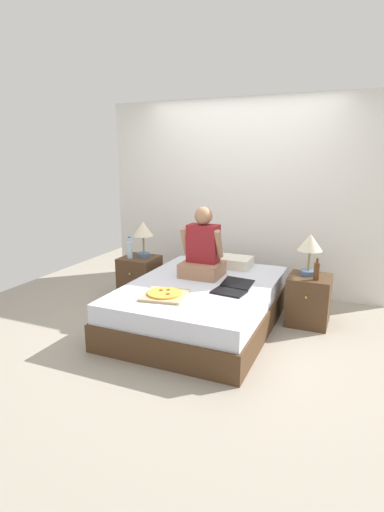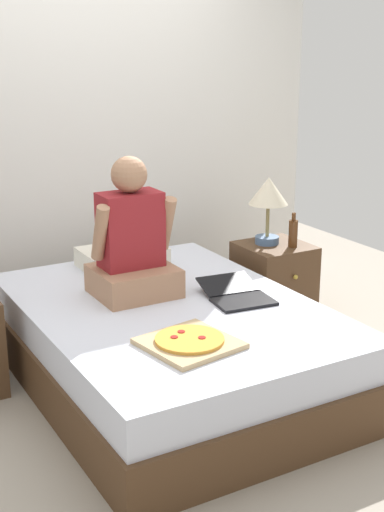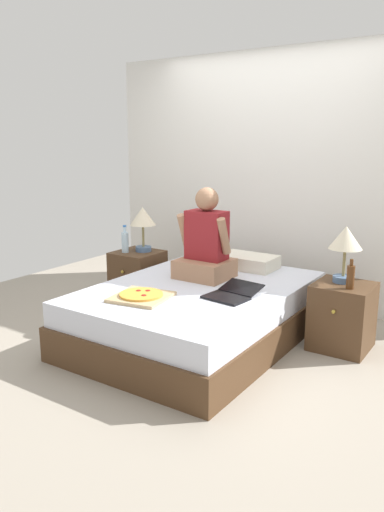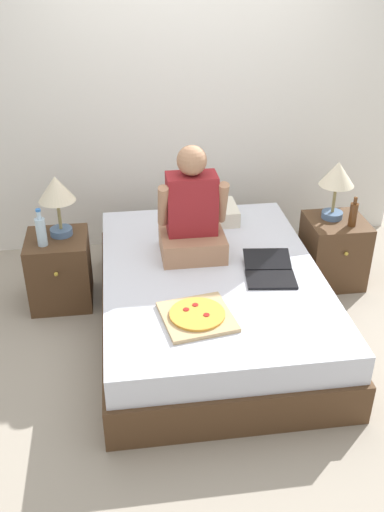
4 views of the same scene
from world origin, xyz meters
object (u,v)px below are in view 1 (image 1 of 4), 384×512
person_seated (203,251)px  nightstand_right (308,300)px  water_bottle (130,250)px  laptop (232,289)px  nightstand_left (140,277)px  lamp_on_left_nightstand (143,231)px  lamp_on_right_nightstand (310,245)px  pizza_box (165,295)px  beer_bottle (317,271)px  bed (202,304)px

person_seated → nightstand_right: bearing=10.9°
water_bottle → laptop: bearing=-18.6°
nightstand_left → lamp_on_left_nightstand: (0.04, 0.05, 0.59)m
nightstand_left → lamp_on_right_nightstand: lamp_on_right_nightstand is taller
nightstand_right → pizza_box: 1.60m
lamp_on_right_nightstand → water_bottle: bearing=-176.3°
lamp_on_right_nightstand → beer_bottle: bearing=-56.3°
laptop → lamp_on_left_nightstand: bearing=155.0°
lamp_on_left_nightstand → nightstand_left: bearing=-128.6°
lamp_on_right_nightstand → laptop: 0.99m
lamp_on_left_nightstand → beer_bottle: 2.15m
pizza_box → person_seated: bearing=84.3°
nightstand_left → beer_bottle: (2.17, -0.10, 0.36)m
bed → nightstand_right: 1.16m
bed → nightstand_left: bearing=155.4°
nightstand_right → laptop: (-0.68, -0.59, 0.22)m
water_bottle → lamp_on_right_nightstand: 2.17m
water_bottle → lamp_on_right_nightstand: size_ratio=0.61×
nightstand_left → person_seated: person_seated is taller
water_bottle → nightstand_right: (2.18, 0.09, -0.38)m
beer_bottle → person_seated: size_ratio=0.29×
person_seated → pizza_box: person_seated is taller
lamp_on_left_nightstand → person_seated: person_seated is taller
bed → water_bottle: size_ratio=7.50×
nightstand_left → person_seated: bearing=-13.0°
nightstand_right → person_seated: size_ratio=0.68×
nightstand_left → lamp_on_right_nightstand: bearing=1.4°
nightstand_right → lamp_on_right_nightstand: lamp_on_right_nightstand is taller
nightstand_right → beer_bottle: size_ratio=2.31×
lamp_on_right_nightstand → person_seated: (-1.12, -0.27, -0.11)m
lamp_on_right_nightstand → laptop: lamp_on_right_nightstand is taller
nightstand_left → lamp_on_left_nightstand: 0.60m
lamp_on_left_nightstand → laptop: lamp_on_left_nightstand is taller
water_bottle → lamp_on_left_nightstand: bearing=49.4°
lamp_on_right_nightstand → bed: bearing=-152.5°
bed → person_seated: (-0.10, 0.26, 0.52)m
beer_bottle → lamp_on_right_nightstand: bearing=123.7°
beer_bottle → person_seated: 1.23m
nightstand_left → lamp_on_left_nightstand: size_ratio=1.18×
beer_bottle → pizza_box: bearing=-145.0°
water_bottle → nightstand_right: bearing=2.4°
bed → nightstand_right: size_ratio=3.90×
nightstand_left → nightstand_right: size_ratio=1.00×
bed → beer_bottle: bearing=18.8°
water_bottle → pizza_box: (0.96, -0.92, -0.16)m
water_bottle → laptop: (1.50, -0.50, -0.16)m
nightstand_left → laptop: bearing=-22.7°
pizza_box → laptop: bearing=37.2°
lamp_on_left_nightstand → nightstand_right: (2.06, -0.05, -0.59)m
nightstand_left → water_bottle: water_bottle is taller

